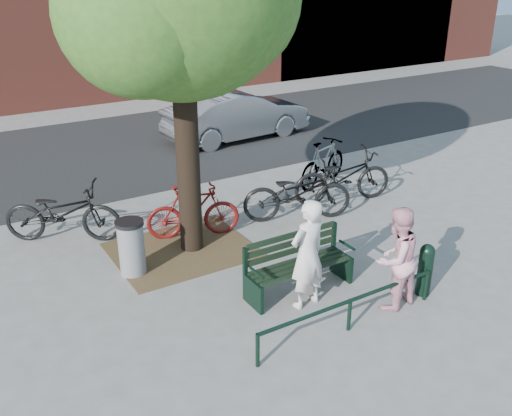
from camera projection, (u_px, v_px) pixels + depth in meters
ground at (299, 291)px, 8.97m from camera, size 90.00×90.00×0.00m
dirt_pit at (182, 250)px, 10.20m from camera, size 2.40×2.00×0.02m
road at (119, 149)px, 15.61m from camera, size 40.00×7.00×0.01m
park_bench at (297, 262)px, 8.84m from camera, size 1.74×0.54×0.97m
guard_railing at (350, 305)px, 7.87m from camera, size 3.06×0.06×0.51m
person_left at (307, 254)px, 8.28m from camera, size 0.67×0.49×1.71m
person_right at (396, 259)px, 8.28m from camera, size 0.84×0.69×1.60m
bollard at (425, 268)px, 8.72m from camera, size 0.23×0.23×0.86m
litter_bin at (131, 247)px, 9.28m from camera, size 0.47×0.47×0.95m
bicycle_a at (62, 213)px, 10.37m from camera, size 2.20×1.75×1.12m
bicycle_b at (193, 211)px, 10.52m from camera, size 1.79×1.00×1.04m
bicycle_c at (297, 193)px, 11.21m from camera, size 2.29×1.51×1.14m
bicycle_d at (323, 163)px, 12.98m from camera, size 1.84×1.08×1.07m
bicycle_e at (343, 176)px, 12.06m from camera, size 2.28×1.28×1.14m
parked_car at (237, 115)px, 16.31m from camera, size 4.33×1.73×1.40m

